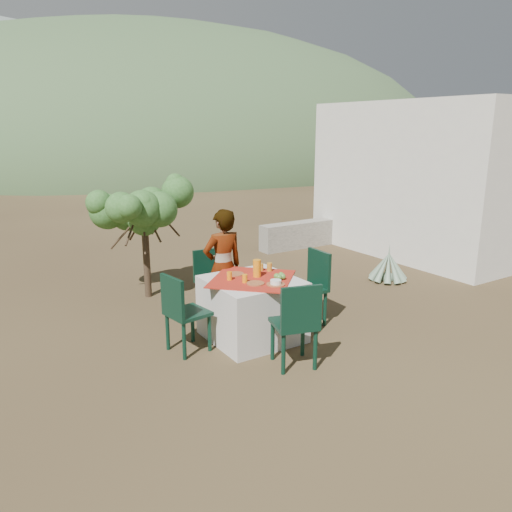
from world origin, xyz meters
The scene contains 24 objects.
ground centered at (0.00, 0.00, 0.00)m, with size 160.00×160.00×0.00m, color #3A2A1A.
table centered at (-0.15, -0.09, 0.38)m, with size 1.30×1.30×0.76m.
chair_far centered at (-0.16, 1.02, 0.48)m, with size 0.43×0.43×0.87m.
chair_near centered at (-0.18, -1.02, 0.53)m, with size 0.55×0.55×0.96m.
chair_left centered at (-1.05, -0.02, 0.51)m, with size 0.49×0.49×0.93m.
chair_right centered at (0.76, -0.09, 0.54)m, with size 0.46×0.46×0.97m.
person centered at (-0.20, 0.54, 0.76)m, with size 0.56×0.36×1.52m, color #8C6651.
shrub_tree centered at (-0.63, 2.12, 1.26)m, with size 1.36×1.33×1.60m.
agave centered at (3.02, 0.67, 0.23)m, with size 0.66×0.65×0.69m.
guesthouse centered at (5.60, 1.80, 1.50)m, with size 3.20×4.20×3.00m, color silver.
stone_wall centered at (3.60, 3.40, 0.28)m, with size 2.60×0.35×0.55m, color gray.
hill_near_right centered at (12.00, 36.00, 0.00)m, with size 48.00×48.00×20.00m, color #395530.
hill_far_right centered at (28.00, 46.00, 0.00)m, with size 36.00×36.00×14.00m, color slate.
plate_far centered at (-0.24, 0.16, 0.77)m, with size 0.21×0.21×0.01m, color brown.
plate_near centered at (-0.24, -0.30, 0.77)m, with size 0.21×0.21×0.01m, color brown.
glass_far centered at (-0.41, 0.00, 0.81)m, with size 0.06×0.06×0.10m, color orange.
glass_near centered at (-0.31, -0.19, 0.81)m, with size 0.06×0.06×0.10m, color orange.
juice_pitcher centered at (-0.07, -0.06, 0.87)m, with size 0.10×0.10×0.21m, color orange.
bowl_plate centered at (-0.06, -0.45, 0.77)m, with size 0.22×0.22×0.01m, color brown.
white_bowl centered at (-0.06, -0.45, 0.80)m, with size 0.13×0.13×0.05m, color white.
jar_left centered at (0.20, 0.06, 0.81)m, with size 0.07×0.07×0.11m, color #C28222.
jar_right centered at (0.12, 0.13, 0.81)m, with size 0.06×0.06×0.09m, color #C28222.
napkin_holder centered at (0.00, 0.05, 0.81)m, with size 0.07×0.04×0.09m, color white.
fruit_cluster centered at (0.11, -0.30, 0.80)m, with size 0.14×0.13×0.07m.
Camera 1 is at (-3.18, -4.94, 2.52)m, focal length 35.00 mm.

